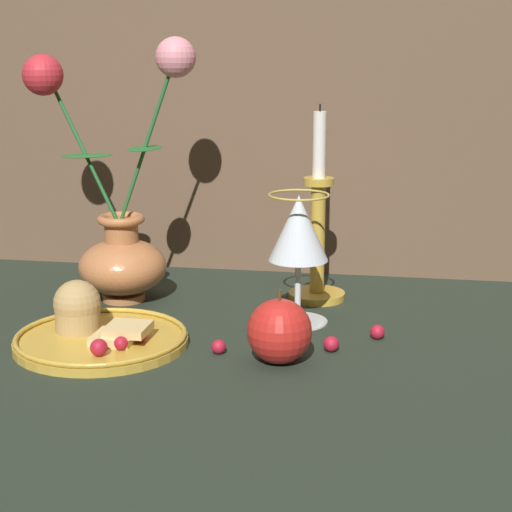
{
  "coord_description": "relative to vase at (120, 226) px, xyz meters",
  "views": [
    {
      "loc": [
        0.2,
        -1.0,
        0.35
      ],
      "look_at": [
        0.03,
        0.01,
        0.1
      ],
      "focal_mm": 60.0,
      "sensor_mm": 36.0,
      "label": 1
    }
  ],
  "objects": [
    {
      "name": "ground_plane",
      "position": [
        0.19,
        -0.11,
        -0.11
      ],
      "size": [
        2.4,
        2.4,
        0.0
      ],
      "primitive_type": "plane",
      "color": "#232D23",
      "rests_on": "ground"
    },
    {
      "name": "vase",
      "position": [
        0.0,
        0.0,
        0.0
      ],
      "size": [
        0.23,
        0.12,
        0.36
      ],
      "color": "#B77042",
      "rests_on": "ground_plane"
    },
    {
      "name": "plate_with_pastries",
      "position": [
        0.03,
        -0.18,
        -0.09
      ],
      "size": [
        0.21,
        0.21,
        0.07
      ],
      "color": "gold",
      "rests_on": "ground_plane"
    },
    {
      "name": "wine_glass",
      "position": [
        0.26,
        -0.05,
        0.01
      ],
      "size": [
        0.08,
        0.08,
        0.17
      ],
      "color": "silver",
      "rests_on": "ground_plane"
    },
    {
      "name": "candlestick",
      "position": [
        0.27,
        0.05,
        -0.02
      ],
      "size": [
        0.08,
        0.08,
        0.27
      ],
      "color": "gold",
      "rests_on": "ground_plane"
    },
    {
      "name": "apple_beside_vase",
      "position": [
        0.25,
        -0.2,
        -0.07
      ],
      "size": [
        0.07,
        0.07,
        0.09
      ],
      "color": "red",
      "rests_on": "ground_plane"
    },
    {
      "name": "berry_near_plate",
      "position": [
        0.36,
        -0.1,
        -0.1
      ],
      "size": [
        0.02,
        0.02,
        0.02
      ],
      "primitive_type": "sphere",
      "color": "#AD192D",
      "rests_on": "ground_plane"
    },
    {
      "name": "berry_front_center",
      "position": [
        0.31,
        -0.16,
        -0.1
      ],
      "size": [
        0.02,
        0.02,
        0.02
      ],
      "primitive_type": "sphere",
      "color": "#AD192D",
      "rests_on": "ground_plane"
    },
    {
      "name": "berry_by_glass_stem",
      "position": [
        0.23,
        -0.14,
        -0.1
      ],
      "size": [
        0.01,
        0.01,
        0.01
      ],
      "primitive_type": "sphere",
      "color": "#AD192D",
      "rests_on": "ground_plane"
    },
    {
      "name": "berry_under_candlestick",
      "position": [
        0.18,
        -0.19,
        -0.1
      ],
      "size": [
        0.02,
        0.02,
        0.02
      ],
      "primitive_type": "sphere",
      "color": "#AD192D",
      "rests_on": "ground_plane"
    }
  ]
}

